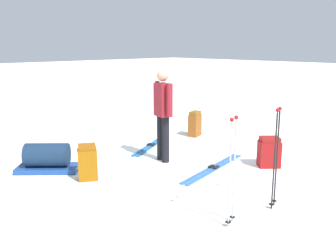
# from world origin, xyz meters

# --- Properties ---
(ground_plane) EXTENTS (80.00, 80.00, 0.00)m
(ground_plane) POSITION_xyz_m (0.00, 0.00, 0.00)
(ground_plane) COLOR white
(skier_standing) EXTENTS (0.31, 0.55, 1.70)m
(skier_standing) POSITION_xyz_m (-0.05, -0.19, 0.95)
(skier_standing) COLOR black
(skier_standing) RESTS_ON ground_plane
(ski_pair_near) EXTENTS (1.61, 0.91, 0.05)m
(ski_pair_near) POSITION_xyz_m (-0.57, -1.11, 0.01)
(ski_pair_near) COLOR #1E5EA0
(ski_pair_near) RESTS_ON ground_plane
(ski_pair_far) EXTENTS (1.94, 0.53, 0.05)m
(ski_pair_far) POSITION_xyz_m (-0.36, 0.78, 0.01)
(ski_pair_far) COLOR #2F62A6
(ski_pair_far) RESTS_ON ground_plane
(backpack_large_dark) EXTENTS (0.46, 0.45, 0.54)m
(backpack_large_dark) POSITION_xyz_m (-1.16, 1.38, 0.26)
(backpack_large_dark) COLOR maroon
(backpack_large_dark) RESTS_ON ground_plane
(backpack_bright) EXTENTS (0.39, 0.38, 0.58)m
(backpack_bright) POSITION_xyz_m (1.50, -0.31, 0.28)
(backpack_bright) COLOR #95550B
(backpack_bright) RESTS_ON ground_plane
(backpack_small_spare) EXTENTS (0.37, 0.29, 0.60)m
(backpack_small_spare) POSITION_xyz_m (-1.91, -1.05, 0.29)
(backpack_small_spare) COLOR brown
(backpack_small_spare) RESTS_ON ground_plane
(ski_poles_planted_near) EXTENTS (0.20, 0.11, 1.35)m
(ski_poles_planted_near) POSITION_xyz_m (0.30, 2.33, 0.75)
(ski_poles_planted_near) COLOR black
(ski_poles_planted_near) RESTS_ON ground_plane
(ski_poles_planted_far) EXTENTS (0.22, 0.11, 1.33)m
(ski_poles_planted_far) POSITION_xyz_m (1.11, 2.23, 0.74)
(ski_poles_planted_far) COLOR #BCB4B7
(ski_poles_planted_far) RESTS_ON ground_plane
(gear_sled) EXTENTS (1.06, 1.04, 0.49)m
(gear_sled) POSITION_xyz_m (1.78, -1.13, 0.22)
(gear_sled) COLOR navy
(gear_sled) RESTS_ON ground_plane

